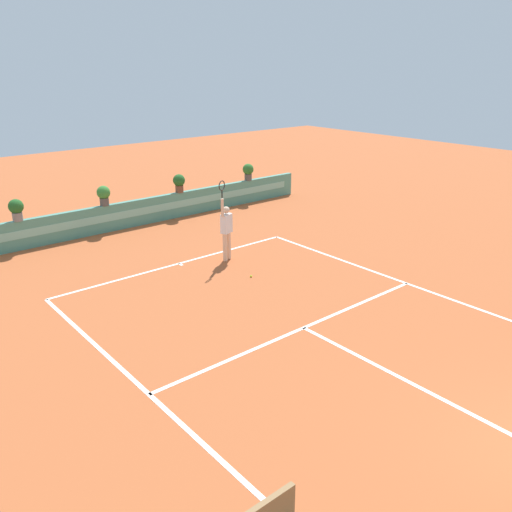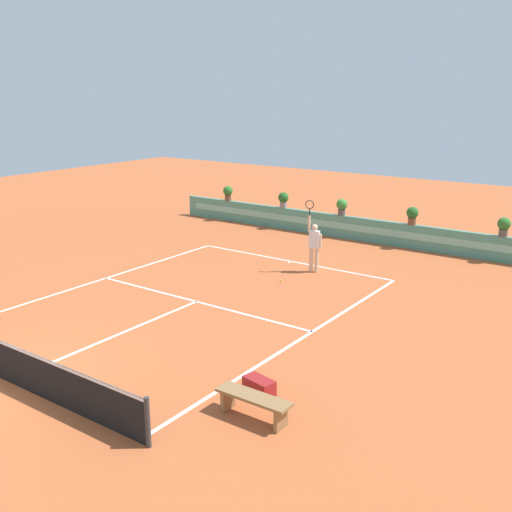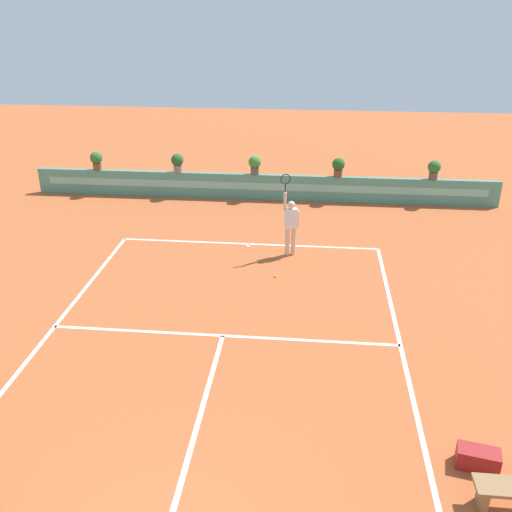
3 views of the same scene
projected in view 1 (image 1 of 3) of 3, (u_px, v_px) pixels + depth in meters
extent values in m
plane|color=#B2562D|center=(316.00, 334.00, 12.08)|extent=(60.00, 60.00, 0.00)
cube|color=white|center=(179.00, 263.00, 16.31)|extent=(8.22, 0.10, 0.01)
cube|color=white|center=(304.00, 328.00, 12.37)|extent=(8.22, 0.10, 0.01)
cube|color=white|center=(421.00, 388.00, 10.07)|extent=(0.10, 6.40, 0.01)
cube|color=white|center=(162.00, 406.00, 9.56)|extent=(0.10, 11.89, 0.01)
cube|color=white|center=(421.00, 288.00, 14.52)|extent=(0.10, 11.89, 0.01)
cube|color=white|center=(181.00, 264.00, 16.24)|extent=(0.10, 0.20, 0.01)
cube|color=#4C8E7A|center=(113.00, 217.00, 19.37)|extent=(18.00, 0.20, 1.00)
cube|color=#7ABCA8|center=(114.00, 217.00, 19.28)|extent=(17.10, 0.01, 0.28)
cylinder|color=beige|center=(229.00, 245.00, 16.56)|extent=(0.14, 0.14, 0.90)
cylinder|color=beige|center=(225.00, 247.00, 16.40)|extent=(0.14, 0.14, 0.90)
cube|color=white|center=(226.00, 223.00, 16.22)|extent=(0.41, 0.32, 0.60)
sphere|color=beige|center=(226.00, 210.00, 16.07)|extent=(0.22, 0.22, 0.22)
cylinder|color=beige|center=(222.00, 208.00, 15.87)|extent=(0.09, 0.09, 0.55)
cylinder|color=black|center=(222.00, 194.00, 15.73)|extent=(0.04, 0.04, 0.24)
torus|color=#262626|center=(222.00, 186.00, 15.63)|extent=(0.30, 0.13, 0.31)
cylinder|color=beige|center=(230.00, 223.00, 16.42)|extent=(0.09, 0.09, 0.50)
sphere|color=#CCE033|center=(251.00, 276.00, 15.27)|extent=(0.07, 0.07, 0.07)
cylinder|color=brown|center=(179.00, 189.00, 20.91)|extent=(0.32, 0.32, 0.28)
sphere|color=#235B23|center=(179.00, 180.00, 20.79)|extent=(0.48, 0.48, 0.48)
cylinder|color=#514C47|center=(248.00, 177.00, 23.04)|extent=(0.32, 0.32, 0.28)
sphere|color=#2D6B28|center=(248.00, 169.00, 22.92)|extent=(0.48, 0.48, 0.48)
cylinder|color=#514C47|center=(104.00, 202.00, 18.98)|extent=(0.32, 0.32, 0.28)
sphere|color=#387F33|center=(103.00, 192.00, 18.86)|extent=(0.48, 0.48, 0.48)
cylinder|color=gray|center=(18.00, 217.00, 17.16)|extent=(0.32, 0.32, 0.28)
sphere|color=#235B23|center=(16.00, 206.00, 17.04)|extent=(0.48, 0.48, 0.48)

